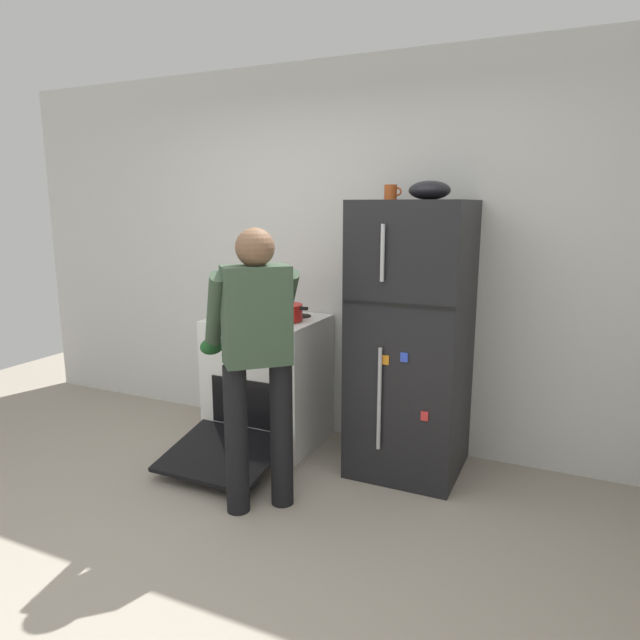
# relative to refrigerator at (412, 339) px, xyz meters

# --- Properties ---
(ground) EXTENTS (8.00, 8.00, 0.00)m
(ground) POSITION_rel_refrigerator_xyz_m (-0.55, -1.57, -0.87)
(ground) COLOR #9E9384
(kitchen_wall_back) EXTENTS (6.00, 0.10, 2.70)m
(kitchen_wall_back) POSITION_rel_refrigerator_xyz_m (-0.55, 0.38, 0.48)
(kitchen_wall_back) COLOR silver
(kitchen_wall_back) RESTS_ON ground
(refrigerator) EXTENTS (0.68, 0.72, 1.74)m
(refrigerator) POSITION_rel_refrigerator_xyz_m (0.00, 0.00, 0.00)
(refrigerator) COLOR black
(refrigerator) RESTS_ON ground
(stove_range) EXTENTS (0.76, 1.22, 0.93)m
(stove_range) POSITION_rel_refrigerator_xyz_m (-1.06, -0.02, -0.42)
(stove_range) COLOR white
(stove_range) RESTS_ON ground
(person_cook) EXTENTS (0.63, 0.66, 1.60)m
(person_cook) POSITION_rel_refrigerator_xyz_m (-0.65, -0.84, 0.08)
(person_cook) COLOR black
(person_cook) RESTS_ON ground
(red_pot) EXTENTS (0.36, 0.26, 0.11)m
(red_pot) POSITION_rel_refrigerator_xyz_m (-0.90, -0.05, 0.11)
(red_pot) COLOR red
(red_pot) RESTS_ON stove_range
(coffee_mug) EXTENTS (0.11, 0.08, 0.10)m
(coffee_mug) POSITION_rel_refrigerator_xyz_m (-0.18, 0.05, 0.92)
(coffee_mug) COLOR #B24C1E
(coffee_mug) RESTS_ON refrigerator
(pepper_mill) EXTENTS (0.05, 0.05, 0.19)m
(pepper_mill) POSITION_rel_refrigerator_xyz_m (-1.36, 0.20, 0.15)
(pepper_mill) COLOR brown
(pepper_mill) RESTS_ON stove_range
(mixing_bowl) EXTENTS (0.25, 0.25, 0.11)m
(mixing_bowl) POSITION_rel_refrigerator_xyz_m (0.08, 0.00, 0.93)
(mixing_bowl) COLOR black
(mixing_bowl) RESTS_ON refrigerator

